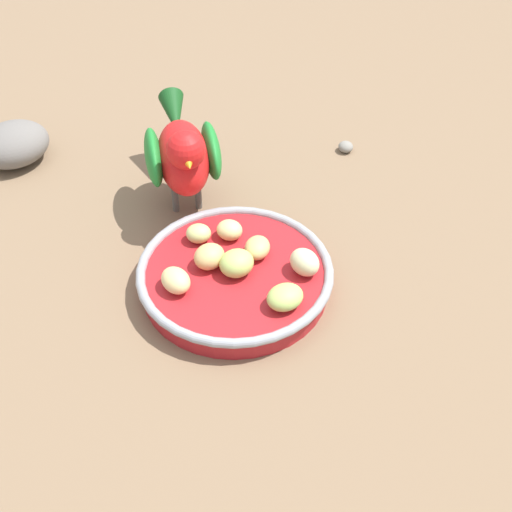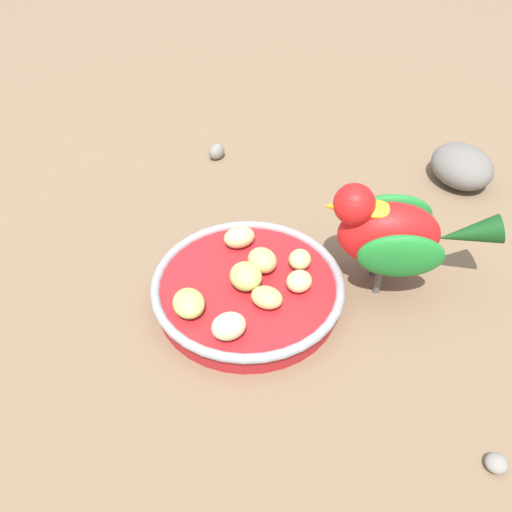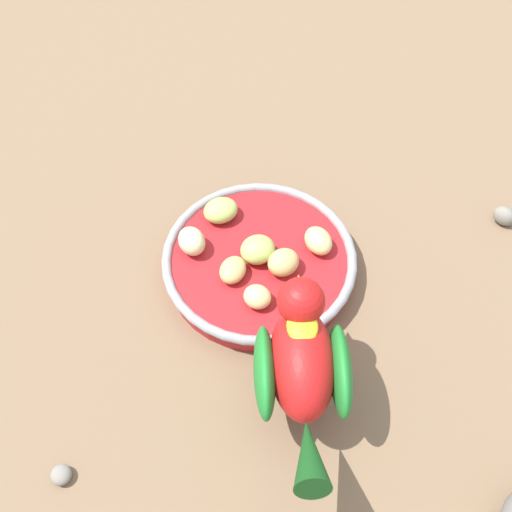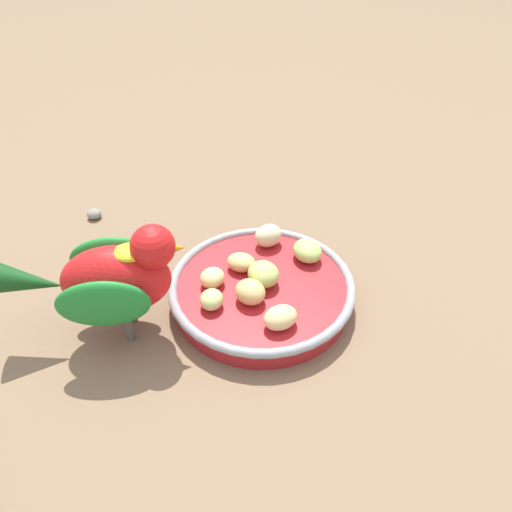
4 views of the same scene
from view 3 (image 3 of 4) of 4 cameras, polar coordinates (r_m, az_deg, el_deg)
ground_plane at (r=0.77m, az=1.80°, el=-0.55°), size 4.00×4.00×0.00m
feeding_bowl at (r=0.75m, az=0.27°, el=-0.57°), size 0.22×0.22×0.03m
apple_piece_0 at (r=0.73m, az=-1.96°, el=-1.18°), size 0.04×0.04×0.02m
apple_piece_1 at (r=0.74m, az=0.14°, el=0.54°), size 0.05×0.05×0.03m
apple_piece_2 at (r=0.73m, az=2.31°, el=-0.53°), size 0.04×0.04×0.03m
apple_piece_3 at (r=0.75m, az=-5.42°, el=1.25°), size 0.04×0.04×0.03m
apple_piece_4 at (r=0.75m, az=5.25°, el=1.29°), size 0.04×0.05×0.02m
apple_piece_5 at (r=0.71m, az=2.96°, el=-3.47°), size 0.04×0.04×0.02m
apple_piece_6 at (r=0.71m, az=0.11°, el=-3.44°), size 0.03×0.03×0.02m
apple_piece_7 at (r=0.77m, az=-2.99°, el=3.85°), size 0.05×0.05×0.02m
parrot at (r=0.62m, az=3.91°, el=-9.09°), size 0.16×0.16×0.14m
pebble_0 at (r=0.69m, az=-16.05°, el=-17.25°), size 0.03×0.03×0.01m
pebble_1 at (r=0.85m, az=20.13°, el=3.18°), size 0.02×0.03×0.02m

